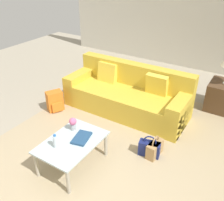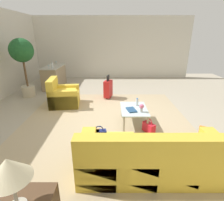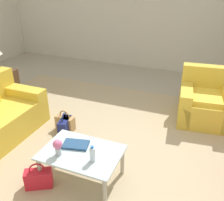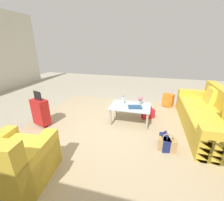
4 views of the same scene
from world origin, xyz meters
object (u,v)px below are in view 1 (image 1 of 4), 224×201
(water_bottle, at_px, (55,141))
(flower_vase, at_px, (73,123))
(handbag_tan, at_px, (155,149))
(coffee_table_book, at_px, (82,138))
(backpack_orange, at_px, (55,101))
(coffee_table, at_px, (72,145))
(handbag_navy, at_px, (149,148))
(handbag_red, at_px, (76,135))
(couch, at_px, (128,95))
(side_table, at_px, (224,97))

(water_bottle, relative_size, flower_vase, 1.00)
(water_bottle, relative_size, handbag_tan, 0.57)
(coffee_table_book, height_order, handbag_tan, coffee_table_book)
(handbag_tan, xyz_separation_m, backpack_orange, (-0.18, -2.20, 0.06))
(coffee_table, height_order, backpack_orange, coffee_table)
(handbag_navy, height_order, handbag_red, same)
(water_bottle, distance_m, handbag_tan, 1.49)
(coffee_table_book, relative_size, handbag_navy, 0.87)
(couch, xyz_separation_m, handbag_tan, (0.98, 1.01, -0.17))
(water_bottle, height_order, coffee_table_book, water_bottle)
(couch, bearing_deg, flower_vase, -1.82)
(coffee_table_book, relative_size, handbag_red, 0.87)
(flower_vase, distance_m, handbag_tan, 1.29)
(couch, height_order, handbag_red, couch)
(flower_vase, xyz_separation_m, side_table, (-2.58, 1.65, -0.28))
(handbag_tan, bearing_deg, backpack_orange, -94.68)
(coffee_table_book, xyz_separation_m, handbag_red, (-0.31, -0.39, -0.32))
(couch, height_order, water_bottle, couch)
(coffee_table, relative_size, coffee_table_book, 3.04)
(handbag_red, bearing_deg, side_table, 142.55)
(water_bottle, height_order, handbag_red, water_bottle)
(couch, relative_size, flower_vase, 11.60)
(water_bottle, bearing_deg, couch, 180.00)
(couch, xyz_separation_m, handbag_red, (1.36, -0.21, -0.17))
(couch, bearing_deg, water_bottle, -0.00)
(flower_vase, bearing_deg, coffee_table, 34.29)
(backpack_orange, bearing_deg, handbag_red, 60.23)
(handbag_red, bearing_deg, couch, 171.16)
(coffee_table_book, distance_m, handbag_red, 0.59)
(water_bottle, distance_m, side_table, 3.41)
(flower_vase, xyz_separation_m, handbag_tan, (-0.59, 1.06, -0.43))
(side_table, bearing_deg, handbag_navy, -18.10)
(flower_vase, distance_m, handbag_red, 0.50)
(water_bottle, bearing_deg, side_table, 151.93)
(backpack_orange, bearing_deg, coffee_table_book, 57.45)
(side_table, height_order, backpack_orange, side_table)
(side_table, bearing_deg, backpack_orange, -57.11)
(coffee_table, relative_size, water_bottle, 4.66)
(handbag_red, bearing_deg, handbag_navy, 106.56)
(couch, bearing_deg, handbag_tan, 45.84)
(coffee_table, bearing_deg, side_table, 151.82)
(handbag_navy, distance_m, handbag_red, 1.20)
(coffee_table, xyz_separation_m, handbag_navy, (-0.78, 0.84, -0.24))
(backpack_orange, bearing_deg, couch, 123.91)
(water_bottle, bearing_deg, handbag_navy, 136.14)
(coffee_table, xyz_separation_m, flower_vase, (-0.22, -0.15, 0.18))
(handbag_tan, bearing_deg, water_bottle, -44.85)
(couch, xyz_separation_m, coffee_table, (1.80, 0.10, 0.07))
(handbag_red, bearing_deg, flower_vase, 36.94)
(coffee_table_book, bearing_deg, handbag_red, -142.06)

